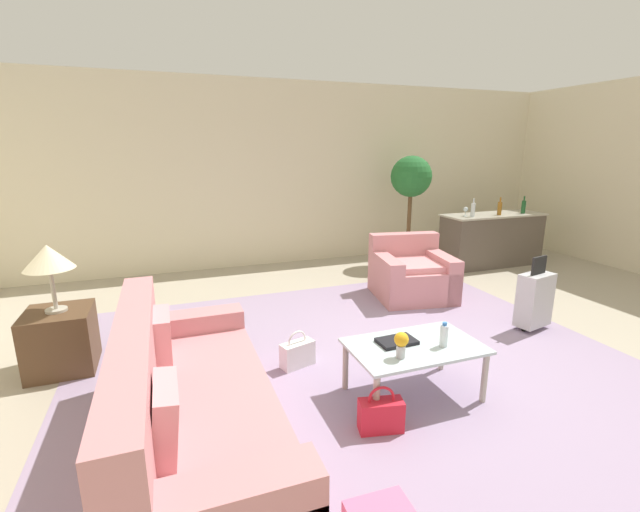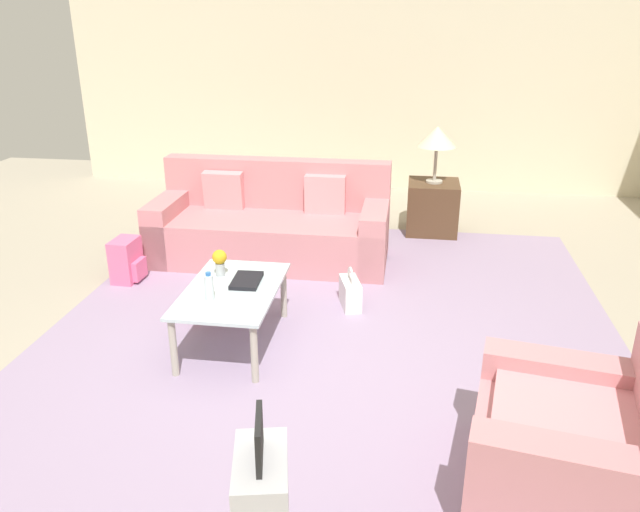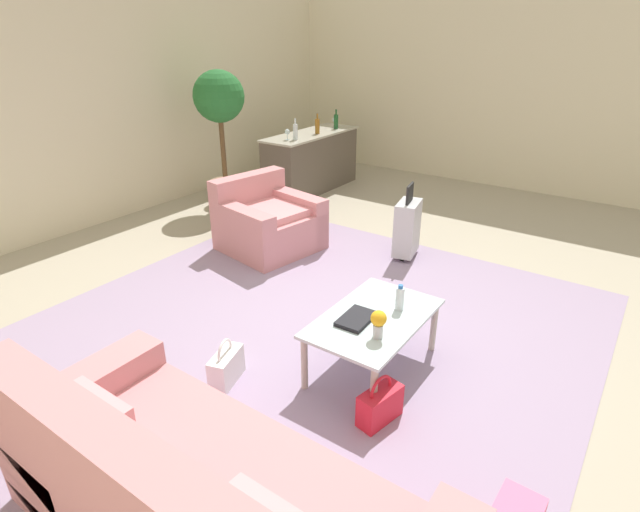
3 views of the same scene
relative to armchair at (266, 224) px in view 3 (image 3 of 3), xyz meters
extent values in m
plane|color=#A89E89|center=(-0.91, -1.67, -0.29)|extent=(12.00, 12.00, 0.00)
cube|color=beige|center=(-0.91, 2.39, 1.26)|extent=(10.24, 0.12, 3.10)
cube|color=beige|center=(4.15, -1.67, 1.26)|extent=(0.12, 8.00, 3.10)
cube|color=#9984A3|center=(-1.51, -1.47, -0.29)|extent=(5.20, 4.40, 0.01)
cube|color=#C67F84|center=(-3.01, -1.24, 0.01)|extent=(0.94, 0.24, 0.61)
cube|color=pink|center=(-3.21, -1.75, 0.34)|extent=(0.13, 0.40, 0.40)
cube|color=#C67F84|center=(-0.01, -0.07, -0.07)|extent=(1.13, 1.11, 0.44)
cube|color=#C67F84|center=(0.05, 0.30, 0.12)|extent=(1.00, 0.37, 0.82)
cube|color=#C67F84|center=(0.37, -0.14, 0.01)|extent=(0.36, 0.97, 0.60)
cube|color=#C67F84|center=(-0.40, 0.00, 0.01)|extent=(0.36, 0.97, 0.60)
cube|color=pink|center=(-0.02, -0.12, 0.19)|extent=(0.85, 0.81, 0.08)
cube|color=silver|center=(-1.31, -2.17, 0.15)|extent=(1.07, 0.66, 0.02)
cylinder|color=#ADA899|center=(-1.80, -1.89, -0.08)|extent=(0.05, 0.05, 0.43)
cylinder|color=#ADA899|center=(-0.83, -1.89, -0.08)|extent=(0.05, 0.05, 0.43)
cylinder|color=#ADA899|center=(-1.80, -2.45, -0.08)|extent=(0.05, 0.05, 0.43)
cylinder|color=#ADA899|center=(-0.83, -2.45, -0.08)|extent=(0.05, 0.05, 0.43)
cylinder|color=silver|center=(-1.11, -2.27, 0.25)|extent=(0.06, 0.06, 0.18)
cylinder|color=#2D6BBC|center=(-1.11, -2.27, 0.36)|extent=(0.04, 0.04, 0.02)
cube|color=black|center=(-1.43, -2.09, 0.18)|extent=(0.32, 0.21, 0.03)
cylinder|color=#B2B7BC|center=(-1.53, -2.32, 0.21)|extent=(0.07, 0.07, 0.10)
sphere|color=gold|center=(-1.53, -2.32, 0.31)|extent=(0.11, 0.11, 0.11)
cube|color=brown|center=(2.19, 0.93, 0.16)|extent=(1.77, 0.58, 0.90)
cube|color=#ADA899|center=(2.19, 0.93, 0.59)|extent=(1.81, 0.62, 0.03)
cylinder|color=silver|center=(1.57, 0.90, 0.61)|extent=(0.07, 0.07, 0.01)
cylinder|color=silver|center=(1.57, 0.90, 0.65)|extent=(0.01, 0.01, 0.08)
sphere|color=silver|center=(1.57, 0.90, 0.73)|extent=(0.08, 0.08, 0.08)
cylinder|color=silver|center=(2.81, 0.90, 0.61)|extent=(0.07, 0.07, 0.01)
cylinder|color=silver|center=(2.81, 0.90, 0.65)|extent=(0.01, 0.01, 0.08)
sphere|color=silver|center=(2.81, 0.90, 0.73)|extent=(0.08, 0.08, 0.08)
cylinder|color=silver|center=(1.64, 0.81, 0.72)|extent=(0.07, 0.07, 0.22)
cylinder|color=silver|center=(1.64, 0.81, 0.87)|extent=(0.03, 0.03, 0.08)
cylinder|color=brown|center=(2.19, 0.81, 0.72)|extent=(0.07, 0.07, 0.22)
cylinder|color=brown|center=(2.19, 0.81, 0.87)|extent=(0.03, 0.03, 0.08)
cylinder|color=#194C23|center=(2.71, 0.81, 0.72)|extent=(0.07, 0.07, 0.22)
cylinder|color=#194C23|center=(2.71, 0.81, 0.87)|extent=(0.03, 0.03, 0.08)
cube|color=#B7B7BC|center=(0.69, -1.47, 0.06)|extent=(0.44, 0.30, 0.60)
cube|color=black|center=(0.69, -1.47, 0.46)|extent=(0.24, 0.07, 0.20)
cylinder|color=black|center=(0.55, -1.50, -0.27)|extent=(0.03, 0.05, 0.05)
cylinder|color=black|center=(0.82, -1.44, -0.27)|extent=(0.03, 0.05, 0.05)
cube|color=white|center=(-2.06, -1.38, -0.17)|extent=(0.35, 0.23, 0.24)
torus|color=white|center=(-2.06, -1.38, -0.03)|extent=(0.19, 0.08, 0.20)
cube|color=red|center=(-1.78, -2.49, -0.17)|extent=(0.34, 0.20, 0.24)
torus|color=red|center=(-1.78, -2.49, -0.03)|extent=(0.20, 0.06, 0.20)
cylinder|color=#84664C|center=(0.89, 1.53, -0.11)|extent=(0.45, 0.45, 0.36)
cylinder|color=brown|center=(0.89, 1.53, 0.50)|extent=(0.07, 0.07, 0.87)
sphere|color=#23662D|center=(0.89, 1.53, 1.24)|extent=(0.70, 0.70, 0.70)
camera|label=1|loc=(-3.12, -4.88, 1.70)|focal=24.00mm
camera|label=2|loc=(2.66, -0.93, 2.04)|focal=35.00mm
camera|label=3|loc=(-4.10, -3.63, 2.08)|focal=28.00mm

